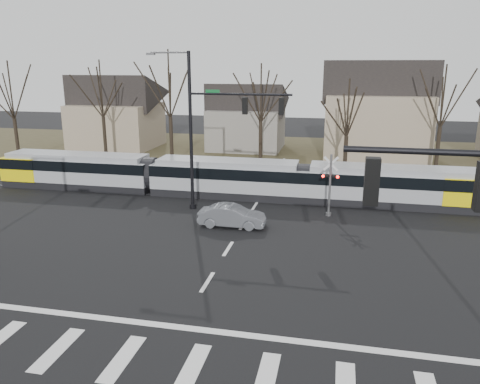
# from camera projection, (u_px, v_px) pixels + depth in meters

# --- Properties ---
(ground) EXTENTS (140.00, 140.00, 0.00)m
(ground) POSITION_uv_depth(u_px,v_px,m) (194.00, 304.00, 18.96)
(ground) COLOR black
(grass_verge) EXTENTS (140.00, 28.00, 0.01)m
(grass_verge) POSITION_uv_depth(u_px,v_px,m) (285.00, 157.00, 49.15)
(grass_verge) COLOR #38331E
(grass_verge) RESTS_ON ground
(crosswalk) EXTENTS (27.00, 2.60, 0.01)m
(crosswalk) POSITION_uv_depth(u_px,v_px,m) (157.00, 363.00, 15.18)
(crosswalk) COLOR silver
(crosswalk) RESTS_ON ground
(stop_line) EXTENTS (28.00, 0.35, 0.01)m
(stop_line) POSITION_uv_depth(u_px,v_px,m) (179.00, 327.00, 17.26)
(stop_line) COLOR silver
(stop_line) RESTS_ON ground
(lane_dashes) EXTENTS (0.18, 30.00, 0.01)m
(lane_dashes) POSITION_uv_depth(u_px,v_px,m) (260.00, 198.00, 34.05)
(lane_dashes) COLOR silver
(lane_dashes) RESTS_ON ground
(rail_pair) EXTENTS (90.00, 1.52, 0.06)m
(rail_pair) POSITION_uv_depth(u_px,v_px,m) (260.00, 198.00, 33.86)
(rail_pair) COLOR #59595E
(rail_pair) RESTS_ON ground
(tram) EXTENTS (35.60, 2.64, 2.70)m
(tram) POSITION_uv_depth(u_px,v_px,m) (225.00, 176.00, 34.19)
(tram) COLOR gray
(tram) RESTS_ON ground
(sedan) EXTENTS (1.54, 4.03, 1.31)m
(sedan) POSITION_uv_depth(u_px,v_px,m) (232.00, 216.00, 27.86)
(sedan) COLOR #5B5E63
(sedan) RESTS_ON ground
(signal_pole_far) EXTENTS (9.28, 0.44, 10.20)m
(signal_pole_far) POSITION_uv_depth(u_px,v_px,m) (214.00, 124.00, 29.73)
(signal_pole_far) COLOR black
(signal_pole_far) RESTS_ON ground
(rail_crossing_signal) EXTENTS (1.08, 0.36, 4.00)m
(rail_crossing_signal) POSITION_uv_depth(u_px,v_px,m) (330.00, 187.00, 29.53)
(rail_crossing_signal) COLOR #59595B
(rail_crossing_signal) RESTS_ON ground
(tree_row) EXTENTS (59.20, 7.20, 10.00)m
(tree_row) POSITION_uv_depth(u_px,v_px,m) (301.00, 115.00, 41.77)
(tree_row) COLOR black
(tree_row) RESTS_ON ground
(house_a) EXTENTS (9.72, 8.64, 8.60)m
(house_a) POSITION_uv_depth(u_px,v_px,m) (116.00, 109.00, 53.88)
(house_a) COLOR gray
(house_a) RESTS_ON ground
(house_b) EXTENTS (8.64, 7.56, 7.65)m
(house_b) POSITION_uv_depth(u_px,v_px,m) (246.00, 114.00, 52.88)
(house_b) COLOR slate
(house_b) RESTS_ON ground
(house_c) EXTENTS (10.80, 8.64, 10.10)m
(house_c) POSITION_uv_depth(u_px,v_px,m) (377.00, 107.00, 46.91)
(house_c) COLOR gray
(house_c) RESTS_ON ground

